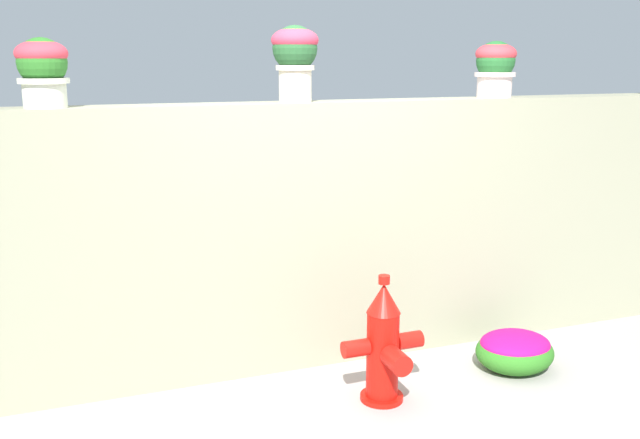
% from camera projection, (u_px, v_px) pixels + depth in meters
% --- Properties ---
extents(ground_plane, '(24.00, 24.00, 0.00)m').
position_uv_depth(ground_plane, '(354.00, 428.00, 3.90)').
color(ground_plane, '#9A928E').
extents(stone_wall, '(6.68, 0.32, 1.74)m').
position_uv_depth(stone_wall, '(297.00, 236.00, 4.60)').
color(stone_wall, gray).
rests_on(stone_wall, ground).
extents(potted_plant_1, '(0.28, 0.28, 0.38)m').
position_uv_depth(potted_plant_1, '(42.00, 67.00, 3.82)').
color(potted_plant_1, beige).
rests_on(potted_plant_1, stone_wall).
extents(potted_plant_2, '(0.29, 0.29, 0.47)m').
position_uv_depth(potted_plant_2, '(295.00, 54.00, 4.30)').
color(potted_plant_2, beige).
rests_on(potted_plant_2, stone_wall).
extents(potted_plant_3, '(0.28, 0.28, 0.39)m').
position_uv_depth(potted_plant_3, '(495.00, 65.00, 4.88)').
color(potted_plant_3, silver).
rests_on(potted_plant_3, stone_wall).
extents(fire_hydrant, '(0.51, 0.40, 0.78)m').
position_uv_depth(fire_hydrant, '(384.00, 346.00, 4.14)').
color(fire_hydrant, red).
rests_on(fire_hydrant, ground).
extents(flower_bush_left, '(0.52, 0.47, 0.26)m').
position_uv_depth(flower_bush_left, '(515.00, 350.00, 4.62)').
color(flower_bush_left, '#2C701F').
rests_on(flower_bush_left, ground).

